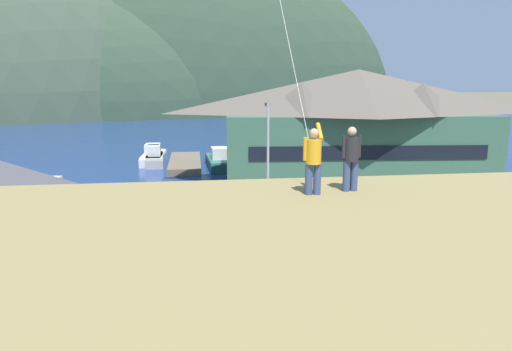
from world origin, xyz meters
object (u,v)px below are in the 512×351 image
object	(u,v)px
parked_car_mid_row_near	(315,223)
harbor_lodge	(357,125)
parked_car_mid_row_center	(415,259)
parked_car_mid_row_far	(126,276)
parked_car_front_row_end	(413,220)
person_kite_flyer	(313,159)
parked_car_corner_spot	(283,273)
parked_car_back_row_right	(121,233)
parking_light_pole	(268,154)
moored_boat_outer_mooring	(219,161)
moored_boat_inner_slip	(154,157)
wharf_dock	(185,163)
parked_car_back_row_left	(497,214)
moored_boat_wharfside	(155,158)
storage_shed_waterside	(273,160)
person_companion	(351,157)

from	to	relation	value
parked_car_mid_row_near	harbor_lodge	bearing A→B (deg)	62.76
parked_car_mid_row_center	parked_car_mid_row_far	distance (m)	12.49
parked_car_front_row_end	person_kite_flyer	size ratio (longest dim) A/B	2.30
person_kite_flyer	parked_car_corner_spot	bearing A→B (deg)	85.78
parked_car_back_row_right	parked_car_front_row_end	xyz separation A→B (m)	(16.16, 0.22, 0.00)
parked_car_mid_row_center	parking_light_pole	distance (m)	11.90
moored_boat_outer_mooring	moored_boat_inner_slip	xyz separation A→B (m)	(-6.93, 3.72, -0.00)
wharf_dock	moored_boat_inner_slip	xyz separation A→B (m)	(-3.42, 2.41, 0.37)
moored_boat_outer_mooring	person_kite_flyer	world-z (taller)	person_kite_flyer
parking_light_pole	moored_boat_outer_mooring	bearing A→B (deg)	96.36
parked_car_back_row_left	person_kite_flyer	xyz separation A→B (m)	(-14.64, -13.09, 5.83)
moored_boat_wharfside	parked_car_mid_row_near	size ratio (longest dim) A/B	1.32
storage_shed_waterside	parked_car_mid_row_far	size ratio (longest dim) A/B	1.18
parked_car_corner_spot	storage_shed_waterside	bearing A→B (deg)	81.82
moored_boat_outer_mooring	parked_car_back_row_right	bearing A→B (deg)	-105.13
moored_boat_wharfside	parked_car_corner_spot	world-z (taller)	moored_boat_wharfside
parked_car_front_row_end	parked_car_corner_spot	bearing A→B (deg)	-143.82
parked_car_mid_row_near	parked_car_corner_spot	xyz separation A→B (m)	(-3.04, -6.68, 0.00)
parked_car_mid_row_far	parked_car_corner_spot	xyz separation A→B (m)	(6.41, -0.57, 0.00)
parked_car_mid_row_center	parked_car_back_row_right	distance (m)	14.57
parked_car_back_row_left	person_kite_flyer	size ratio (longest dim) A/B	2.30
moored_boat_inner_slip	parked_car_front_row_end	size ratio (longest dim) A/B	1.60
parked_car_mid_row_center	person_kite_flyer	world-z (taller)	person_kite_flyer
storage_shed_waterside	moored_boat_inner_slip	world-z (taller)	storage_shed_waterside
parked_car_back_row_right	person_companion	world-z (taller)	person_companion
storage_shed_waterside	moored_boat_outer_mooring	xyz separation A→B (m)	(-4.06, 8.86, -1.53)
parked_car_front_row_end	parking_light_pole	xyz separation A→B (m)	(-7.66, 4.64, 3.28)
wharf_dock	parked_car_mid_row_near	size ratio (longest dim) A/B	2.54
moored_boat_inner_slip	parking_light_pole	size ratio (longest dim) A/B	0.93
parked_car_mid_row_near	moored_boat_wharfside	bearing A→B (deg)	112.89
storage_shed_waterside	parked_car_front_row_end	distance (m)	15.71
moored_boat_inner_slip	parked_car_mid_row_near	world-z (taller)	moored_boat_inner_slip
parked_car_corner_spot	person_companion	distance (m)	8.35
parked_car_mid_row_center	moored_boat_inner_slip	bearing A→B (deg)	113.19
harbor_lodge	parked_car_mid_row_near	world-z (taller)	harbor_lodge
moored_boat_outer_mooring	parked_car_front_row_end	distance (m)	25.40
parked_car_back_row_left	person_kite_flyer	world-z (taller)	person_kite_flyer
parked_car_back_row_left	parked_car_mid_row_far	world-z (taller)	same
parked_car_back_row_right	parked_car_front_row_end	distance (m)	16.16
parked_car_mid_row_far	parked_car_corner_spot	distance (m)	6.44
storage_shed_waterside	person_kite_flyer	size ratio (longest dim) A/B	2.71
moored_boat_outer_mooring	parked_car_mid_row_center	xyz separation A→B (m)	(7.12, -29.09, 0.34)
parked_car_mid_row_far	person_kite_flyer	xyz separation A→B (m)	(5.95, -6.79, 5.83)
person_kite_flyer	parking_light_pole	bearing A→B (deg)	85.00
parked_car_mid_row_center	storage_shed_waterside	bearing A→B (deg)	98.61
harbor_lodge	parked_car_mid_row_near	distance (m)	16.11
harbor_lodge	wharf_dock	xyz separation A→B (m)	(-14.72, 10.61, -4.82)
parked_car_back_row_right	moored_boat_outer_mooring	bearing A→B (deg)	74.87
harbor_lodge	person_companion	size ratio (longest dim) A/B	13.75
wharf_dock	moored_boat_outer_mooring	world-z (taller)	moored_boat_outer_mooring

